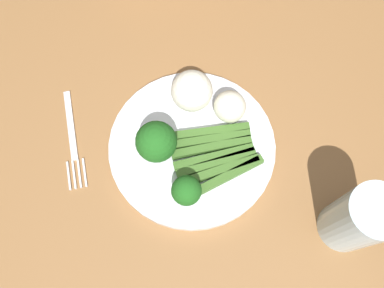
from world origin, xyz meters
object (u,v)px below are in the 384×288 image
fork (73,140)px  water_glass (358,219)px  cauliflower_right (192,91)px  dining_table (157,191)px  broccoli_back (186,191)px  plate (192,147)px  broccoli_left (156,142)px  cauliflower_front (230,107)px  asparagus_bundle (215,155)px

fork → water_glass: bearing=59.1°
cauliflower_right → dining_table: bearing=51.2°
dining_table → cauliflower_right: bearing=-128.8°
broccoli_back → fork: bearing=-37.7°
plate → broccoli_left: broccoli_left is taller
plate → cauliflower_front: (-0.07, -0.04, 0.03)m
fork → plate: bearing=73.4°
dining_table → asparagus_bundle: asparagus_bundle is taller
broccoli_left → dining_table: bearing=57.4°
broccoli_back → broccoli_left: broccoli_left is taller
asparagus_bundle → fork: bearing=-22.4°
dining_table → cauliflower_right: size_ratio=18.79×
broccoli_back → plate: bearing=-106.1°
asparagus_bundle → water_glass: (-0.16, 0.13, 0.04)m
dining_table → plate: plate is taller
dining_table → fork: fork is taller
broccoli_back → water_glass: 0.23m
dining_table → plate: bearing=-158.3°
cauliflower_front → fork: bearing=-1.4°
asparagus_bundle → broccoli_back: broccoli_back is taller
dining_table → asparagus_bundle: (-0.10, -0.00, 0.13)m
dining_table → water_glass: bearing=153.1°
dining_table → water_glass: (-0.26, 0.13, 0.18)m
dining_table → broccoli_back: bearing=133.5°
cauliflower_right → water_glass: bearing=127.3°
cauliflower_front → cauliflower_right: 0.06m
broccoli_left → water_glass: bearing=147.1°
asparagus_bundle → cauliflower_front: size_ratio=2.69×
cauliflower_right → cauliflower_front: bearing=148.0°
plate → cauliflower_front: size_ratio=5.15×
asparagus_bundle → broccoli_left: bearing=-18.8°
cauliflower_front → dining_table: bearing=27.2°
asparagus_bundle → cauliflower_right: 0.10m
fork → water_glass: size_ratio=1.31×
plate → cauliflower_right: (-0.01, -0.07, 0.04)m
dining_table → water_glass: 0.34m
dining_table → cauliflower_right: (-0.08, -0.10, 0.16)m
plate → water_glass: water_glass is taller
cauliflower_right → fork: 0.20m
cauliflower_front → water_glass: (-0.12, 0.20, 0.02)m
plate → dining_table: bearing=21.7°
plate → asparagus_bundle: (-0.03, 0.02, 0.01)m
dining_table → fork: 0.18m
broccoli_back → fork: 0.20m
dining_table → water_glass: water_glass is taller
broccoli_left → plate: bearing=-178.3°
water_glass → broccoli_back: bearing=-21.3°
broccoli_left → cauliflower_front: size_ratio=1.48×
plate → broccoli_back: broccoli_back is taller
dining_table → cauliflower_front: cauliflower_front is taller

